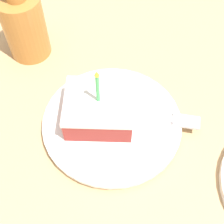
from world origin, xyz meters
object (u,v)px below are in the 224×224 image
at_px(plate, 112,123).
at_px(fork, 159,117).
at_px(cake_slice, 99,109).
at_px(bottle, 24,24).

relative_size(plate, fork, 1.45).
relative_size(cake_slice, fork, 0.71).
bearing_deg(cake_slice, bottle, -48.84).
bearing_deg(bottle, plate, 134.11).
bearing_deg(fork, cake_slice, 0.63).
height_order(plate, bottle, bottle).
height_order(plate, cake_slice, cake_slice).
bearing_deg(plate, bottle, -45.89).
distance_m(cake_slice, bottle, 0.23).
xyz_separation_m(plate, bottle, (0.17, -0.18, 0.06)).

